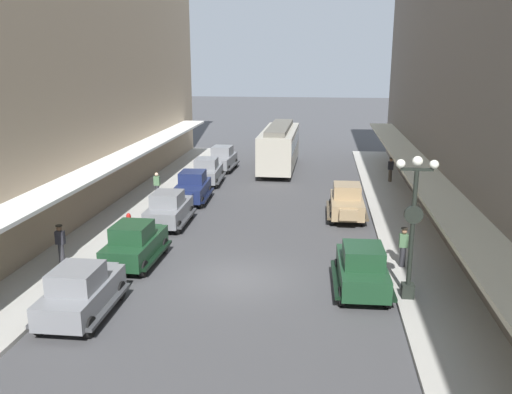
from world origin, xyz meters
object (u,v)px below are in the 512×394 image
object	(u,v)px
parked_car_0	(347,201)
parked_car_6	(81,290)
fire_hydrant	(129,221)
parked_car_3	(222,158)
pedestrian_2	(403,247)
parked_car_2	(135,243)
pedestrian_3	(391,169)
lamp_post_with_clock	(413,222)
parked_car_1	(169,208)
parked_car_7	(192,187)
pedestrian_1	(157,185)
parked_car_5	(207,171)
parked_car_4	(362,267)
pedestrian_0	(61,244)
streetcar	(279,145)

from	to	relation	value
parked_car_0	parked_car_6	bearing A→B (deg)	-126.19
fire_hydrant	parked_car_3	bearing A→B (deg)	83.23
pedestrian_2	parked_car_2	bearing A→B (deg)	-176.62
fire_hydrant	pedestrian_3	world-z (taller)	pedestrian_3
pedestrian_2	parked_car_3	bearing A→B (deg)	120.31
parked_car_2	lamp_post_with_clock	size ratio (longest dim) A/B	0.83
lamp_post_with_clock	parked_car_1	bearing A→B (deg)	145.11
fire_hydrant	lamp_post_with_clock	bearing A→B (deg)	-26.79
parked_car_7	lamp_post_with_clock	bearing A→B (deg)	-48.76
parked_car_2	parked_car_3	bearing A→B (deg)	89.83
parked_car_6	pedestrian_1	size ratio (longest dim) A/B	2.61
parked_car_2	pedestrian_3	world-z (taller)	parked_car_2
parked_car_3	parked_car_5	bearing A→B (deg)	-91.75
lamp_post_with_clock	pedestrian_1	size ratio (longest dim) A/B	3.15
parked_car_7	parked_car_4	bearing A→B (deg)	-51.60
lamp_post_with_clock	pedestrian_3	bearing A→B (deg)	85.31
parked_car_2	parked_car_6	xyz separation A→B (m)	(-0.17, -4.86, 0.00)
parked_car_2	lamp_post_with_clock	xyz separation A→B (m)	(10.96, -2.30, 2.04)
parked_car_5	pedestrian_0	world-z (taller)	parked_car_5
parked_car_1	parked_car_5	size ratio (longest dim) A/B	0.99
parked_car_2	parked_car_5	distance (m)	14.94
lamp_post_with_clock	fire_hydrant	size ratio (longest dim) A/B	6.29
parked_car_7	pedestrian_0	xyz separation A→B (m)	(-2.96, -10.90, 0.07)
parked_car_0	pedestrian_2	distance (m)	7.53
streetcar	pedestrian_0	distance (m)	22.58
parked_car_0	pedestrian_1	size ratio (longest dim) A/B	2.60
parked_car_4	fire_hydrant	bearing A→B (deg)	152.75
parked_car_0	lamp_post_with_clock	bearing A→B (deg)	-80.12
parked_car_4	pedestrian_0	size ratio (longest dim) A/B	2.57
parked_car_0	pedestrian_2	world-z (taller)	parked_car_0
parked_car_4	pedestrian_1	xyz separation A→B (m)	(-11.49, 11.64, 0.05)
streetcar	parked_car_0	bearing A→B (deg)	-69.57
parked_car_7	pedestrian_0	distance (m)	11.29
parked_car_6	parked_car_5	bearing A→B (deg)	89.76
parked_car_0	parked_car_1	world-z (taller)	same
parked_car_0	parked_car_7	world-z (taller)	same
parked_car_1	parked_car_2	bearing A→B (deg)	-89.29
parked_car_1	parked_car_7	distance (m)	4.80
streetcar	lamp_post_with_clock	world-z (taller)	lamp_post_with_clock
parked_car_0	fire_hydrant	size ratio (longest dim) A/B	5.20
parked_car_3	pedestrian_2	xyz separation A→B (m)	(11.12, -19.02, 0.07)
pedestrian_2	fire_hydrant	bearing A→B (deg)	164.99
pedestrian_0	pedestrian_2	size ratio (longest dim) A/B	1.00
streetcar	pedestrian_2	size ratio (longest dim) A/B	5.76
parked_car_3	parked_car_6	bearing A→B (deg)	-90.53
parked_car_5	parked_car_7	xyz separation A→B (m)	(0.10, -4.75, 0.00)
parked_car_3	pedestrian_1	size ratio (longest dim) A/B	2.63
parked_car_6	parked_car_7	world-z (taller)	same
parked_car_4	fire_hydrant	xyz separation A→B (m)	(-11.15, 5.74, -0.38)
parked_car_1	parked_car_3	xyz separation A→B (m)	(0.12, 14.29, 0.00)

